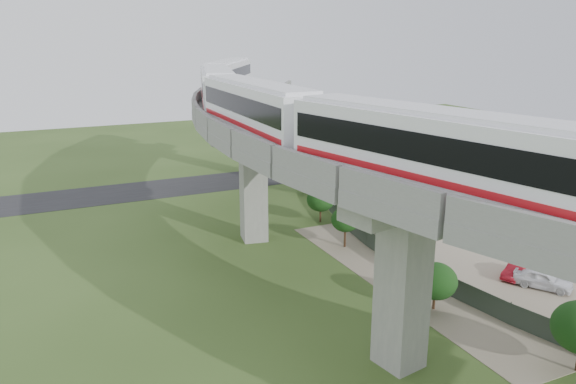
% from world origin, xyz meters
% --- Properties ---
extents(ground, '(160.00, 160.00, 0.00)m').
position_xyz_m(ground, '(0.00, 0.00, 0.00)').
color(ground, '#364D1F').
rests_on(ground, ground).
extents(dirt_lot, '(18.00, 26.00, 0.04)m').
position_xyz_m(dirt_lot, '(14.00, -2.00, 0.02)').
color(dirt_lot, gray).
rests_on(dirt_lot, ground).
extents(asphalt_road, '(60.00, 8.00, 0.03)m').
position_xyz_m(asphalt_road, '(0.00, 30.00, 0.01)').
color(asphalt_road, '#232326').
rests_on(asphalt_road, ground).
extents(viaduct, '(19.58, 73.98, 11.40)m').
position_xyz_m(viaduct, '(3.84, 0.00, 9.05)').
color(viaduct, '#99968E').
rests_on(viaduct, ground).
extents(metro_train, '(14.90, 60.73, 3.64)m').
position_xyz_m(metro_train, '(0.91, 8.16, 12.31)').
color(metro_train, white).
rests_on(metro_train, ground).
extents(fence, '(3.87, 38.73, 1.50)m').
position_xyz_m(fence, '(9.75, 0.00, 0.75)').
color(fence, '#2D382D').
rests_on(fence, ground).
extents(tree_0, '(2.40, 2.40, 2.66)m').
position_xyz_m(tree_0, '(11.41, 21.17, 1.64)').
color(tree_0, '#382314').
rests_on(tree_0, ground).
extents(tree_1, '(2.60, 2.60, 3.29)m').
position_xyz_m(tree_1, '(8.17, 11.99, 2.18)').
color(tree_1, '#382314').
rests_on(tree_1, ground).
extents(tree_2, '(2.35, 2.35, 3.38)m').
position_xyz_m(tree_2, '(6.97, 5.46, 2.38)').
color(tree_2, '#382314').
rests_on(tree_2, ground).
extents(tree_3, '(2.74, 2.74, 3.14)m').
position_xyz_m(tree_3, '(6.57, -6.34, 1.97)').
color(tree_3, '#382314').
rests_on(tree_3, ground).
extents(car_white, '(3.38, 4.09, 1.31)m').
position_xyz_m(car_white, '(15.37, -7.03, 0.70)').
color(car_white, white).
rests_on(car_white, dirt_lot).
extents(car_red, '(3.37, 2.30, 1.05)m').
position_xyz_m(car_red, '(15.10, -4.92, 0.57)').
color(car_red, maroon).
rests_on(car_red, dirt_lot).
extents(car_dark, '(4.09, 2.70, 1.10)m').
position_xyz_m(car_dark, '(12.23, 7.61, 0.59)').
color(car_dark, black).
rests_on(car_dark, dirt_lot).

